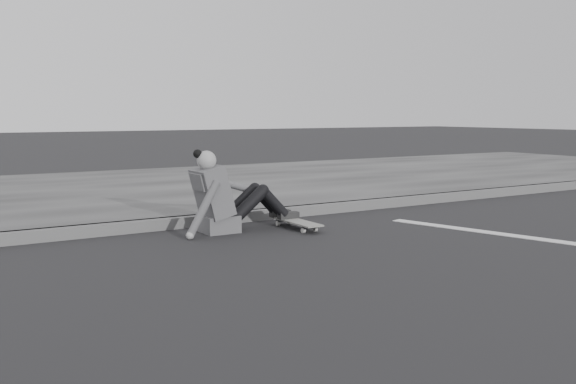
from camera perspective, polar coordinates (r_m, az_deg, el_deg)
ground at (r=5.12m, az=6.38°, el=-7.07°), size 80.00×80.00×0.00m
curb at (r=7.27m, az=-6.18°, el=-2.36°), size 24.00×0.16×0.12m
sidewalk at (r=10.06m, az=-13.55°, el=0.10°), size 24.00×6.00×0.12m
skateboard at (r=6.93m, az=0.72°, el=-2.69°), size 0.20×0.78×0.09m
seated_woman at (r=6.75m, az=-5.68°, el=-0.51°), size 1.38×0.46×0.88m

